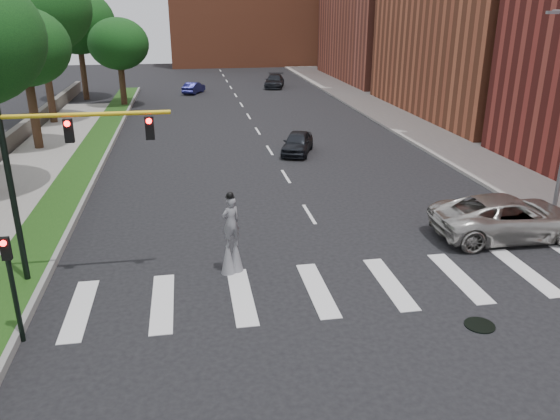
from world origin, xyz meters
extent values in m
plane|color=black|center=(0.00, 0.00, 0.00)|extent=(160.00, 160.00, 0.00)
cube|color=#193D11|center=(-11.50, 20.00, 0.12)|extent=(2.00, 60.00, 0.25)
cube|color=gray|center=(-10.45, 20.00, 0.14)|extent=(0.20, 60.00, 0.28)
cube|color=gray|center=(12.50, 25.00, 0.09)|extent=(5.00, 90.00, 0.18)
cube|color=#56514A|center=(-17.00, 22.00, 0.55)|extent=(0.50, 56.00, 1.10)
cylinder|color=black|center=(3.00, -2.00, 0.02)|extent=(0.90, 0.90, 0.04)
cube|color=#994C30|center=(6.00, 78.00, 9.00)|extent=(26.00, 14.00, 18.00)
cube|color=slate|center=(9.30, 6.00, 8.75)|extent=(0.50, 0.18, 0.12)
cylinder|color=black|center=(-11.00, 3.00, 3.10)|extent=(0.20, 0.20, 6.20)
cylinder|color=gold|center=(-8.40, 3.00, 5.80)|extent=(5.20, 0.14, 0.14)
cube|color=black|center=(-9.00, 3.00, 5.30)|extent=(0.28, 0.18, 0.75)
cylinder|color=#FF0C0C|center=(-9.00, 2.90, 5.55)|extent=(0.18, 0.06, 0.18)
cube|color=black|center=(-6.50, 3.00, 5.30)|extent=(0.28, 0.18, 0.75)
cylinder|color=#FF0C0C|center=(-6.50, 2.90, 5.55)|extent=(0.18, 0.06, 0.18)
cylinder|color=black|center=(-10.30, -0.50, 1.50)|extent=(0.14, 0.14, 3.00)
cube|color=black|center=(-10.30, -0.50, 2.90)|extent=(0.25, 0.16, 0.65)
cylinder|color=#FF0C0C|center=(-10.30, -0.60, 3.10)|extent=(0.16, 0.05, 0.16)
cylinder|color=#312013|center=(-3.85, 2.87, 0.50)|extent=(0.07, 0.07, 1.01)
cylinder|color=#312013|center=(-4.15, 2.74, 0.50)|extent=(0.07, 0.07, 1.01)
cone|color=slate|center=(-3.85, 2.87, 0.63)|extent=(0.52, 0.52, 1.26)
cone|color=slate|center=(-4.15, 2.74, 0.63)|extent=(0.52, 0.52, 1.26)
imported|color=slate|center=(-4.00, 2.81, 1.93)|extent=(0.80, 0.68, 1.85)
sphere|color=black|center=(-4.00, 2.81, 2.91)|extent=(0.26, 0.26, 0.26)
cylinder|color=black|center=(-4.00, 2.81, 2.86)|extent=(0.34, 0.34, 0.02)
cube|color=yellow|center=(-4.06, 2.93, 2.44)|extent=(0.22, 0.05, 0.10)
imported|color=#AEABA4|center=(7.51, 4.04, 0.88)|extent=(6.39, 3.09, 1.75)
imported|color=black|center=(1.66, 18.92, 0.71)|extent=(3.03, 4.46, 1.41)
imported|color=#16174E|center=(-4.36, 46.12, 0.61)|extent=(2.66, 3.90, 1.22)
imported|color=black|center=(5.06, 49.18, 0.73)|extent=(3.21, 5.40, 1.47)
cylinder|color=#312013|center=(-15.06, 22.61, 2.59)|extent=(0.56, 0.56, 5.17)
ellipsoid|color=black|center=(-15.06, 22.61, 6.60)|extent=(5.70, 5.70, 4.85)
cylinder|color=#312013|center=(-15.90, 31.37, 3.42)|extent=(0.56, 0.56, 6.85)
ellipsoid|color=black|center=(-15.90, 31.37, 8.84)|extent=(7.96, 7.96, 6.77)
cylinder|color=#312013|center=(-15.27, 43.82, 2.85)|extent=(0.56, 0.56, 5.71)
ellipsoid|color=black|center=(-15.27, 43.82, 7.51)|extent=(7.22, 7.22, 6.13)
cylinder|color=#312013|center=(-11.03, 38.68, 2.19)|extent=(0.56, 0.56, 4.38)
ellipsoid|color=black|center=(-11.03, 38.68, 5.74)|extent=(5.45, 5.45, 4.64)
camera|label=1|loc=(-5.30, -14.87, 9.01)|focal=35.00mm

